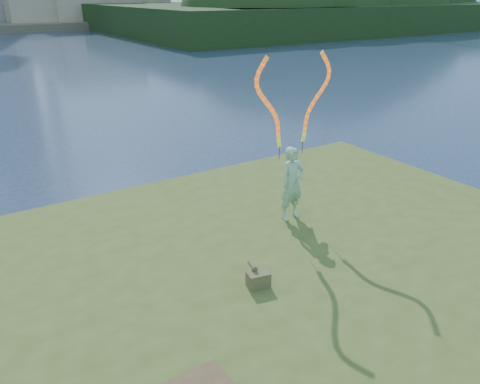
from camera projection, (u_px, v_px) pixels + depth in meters
ground at (198, 326)px, 8.83m from camera, size 320.00×320.00×0.00m
wooded_hill at (332, 26)px, 84.77m from camera, size 78.00×50.00×63.00m
woman_with_ribbons at (292, 163)px, 10.74m from camera, size 2.11×0.46×4.14m
canvas_bag at (258, 278)px, 8.60m from camera, size 0.45×0.51×0.39m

